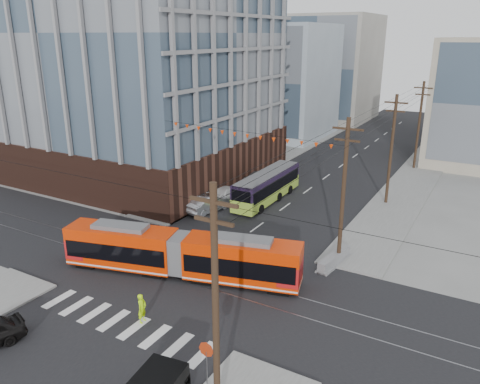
# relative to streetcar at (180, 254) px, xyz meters

# --- Properties ---
(ground) EXTENTS (160.00, 160.00, 0.00)m
(ground) POSITION_rel_streetcar_xyz_m (0.66, -3.59, -1.65)
(ground) COLOR slate
(office_building) EXTENTS (30.00, 25.00, 28.60)m
(office_building) POSITION_rel_streetcar_xyz_m (-21.34, 19.41, 12.65)
(office_building) COLOR #381E16
(office_building) RESTS_ON ground
(bg_bldg_nw_near) EXTENTS (18.00, 16.00, 18.00)m
(bg_bldg_nw_near) POSITION_rel_streetcar_xyz_m (-16.34, 48.41, 7.35)
(bg_bldg_nw_near) COLOR #8C99A5
(bg_bldg_nw_near) RESTS_ON ground
(bg_bldg_nw_far) EXTENTS (16.00, 18.00, 20.00)m
(bg_bldg_nw_far) POSITION_rel_streetcar_xyz_m (-13.34, 68.41, 8.35)
(bg_bldg_nw_far) COLOR gray
(bg_bldg_nw_far) RESTS_ON ground
(utility_pole_near) EXTENTS (0.30, 0.30, 11.00)m
(utility_pole_near) POSITION_rel_streetcar_xyz_m (9.16, -9.59, 3.85)
(utility_pole_near) COLOR black
(utility_pole_near) RESTS_ON ground
(utility_pole_far) EXTENTS (0.30, 0.30, 11.00)m
(utility_pole_far) POSITION_rel_streetcar_xyz_m (9.16, 52.41, 3.85)
(utility_pole_far) COLOR black
(utility_pole_far) RESTS_ON ground
(streetcar) EXTENTS (17.15, 6.71, 3.30)m
(streetcar) POSITION_rel_streetcar_xyz_m (0.00, 0.00, 0.00)
(streetcar) COLOR red
(streetcar) RESTS_ON ground
(city_bus) EXTENTS (2.40, 10.97, 3.11)m
(city_bus) POSITION_rel_streetcar_xyz_m (-1.78, 17.24, -0.09)
(city_bus) COLOR #221630
(city_bus) RESTS_ON ground
(parked_car_silver) EXTENTS (2.73, 5.15, 1.61)m
(parked_car_silver) POSITION_rel_streetcar_xyz_m (-5.24, 11.63, -0.84)
(parked_car_silver) COLOR #9DA2AA
(parked_car_silver) RESTS_ON ground
(parked_car_white) EXTENTS (2.53, 5.40, 1.52)m
(parked_car_white) POSITION_rel_streetcar_xyz_m (-5.26, 15.26, -0.89)
(parked_car_white) COLOR silver
(parked_car_white) RESTS_ON ground
(parked_car_grey) EXTENTS (2.49, 5.13, 1.41)m
(parked_car_grey) POSITION_rel_streetcar_xyz_m (-5.24, 22.15, -0.95)
(parked_car_grey) COLOR #545454
(parked_car_grey) RESTS_ON ground
(pedestrian) EXTENTS (0.54, 0.73, 1.86)m
(pedestrian) POSITION_rel_streetcar_xyz_m (1.47, -5.82, -0.72)
(pedestrian) COLOR #BCFE09
(pedestrian) RESTS_ON ground
(stop_sign) EXTENTS (0.80, 0.80, 2.60)m
(stop_sign) POSITION_rel_streetcar_xyz_m (8.01, -8.70, -0.35)
(stop_sign) COLOR #AA2E11
(stop_sign) RESTS_ON ground
(jersey_barrier) EXTENTS (1.49, 4.27, 0.84)m
(jersey_barrier) POSITION_rel_streetcar_xyz_m (8.96, 7.02, -1.23)
(jersey_barrier) COLOR slate
(jersey_barrier) RESTS_ON ground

